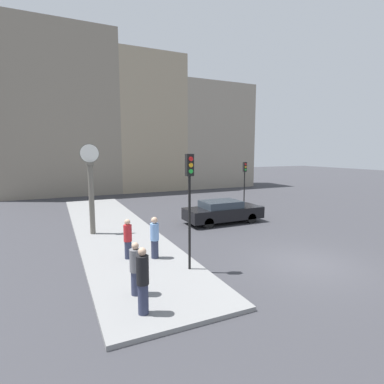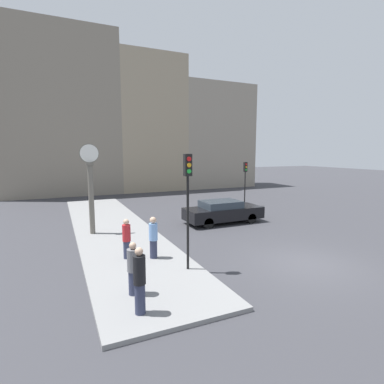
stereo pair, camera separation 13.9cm
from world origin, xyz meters
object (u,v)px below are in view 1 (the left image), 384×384
(sedan_car, at_px, (223,211))
(traffic_light_far, at_px, (245,175))
(pedestrian_grey_jacket, at_px, (136,269))
(pedestrian_blue_stripe, at_px, (155,237))
(pedestrian_red_top, at_px, (128,239))
(traffic_light_near, at_px, (190,188))
(street_clock, at_px, (91,187))
(pedestrian_black_jacket, at_px, (143,281))

(sedan_car, xyz_separation_m, traffic_light_far, (4.44, 4.17, 1.81))
(pedestrian_grey_jacket, bearing_deg, pedestrian_blue_stripe, 61.84)
(sedan_car, distance_m, pedestrian_red_top, 7.88)
(traffic_light_near, xyz_separation_m, pedestrian_blue_stripe, (-0.79, 1.60, -2.09))
(traffic_light_near, height_order, pedestrian_red_top, traffic_light_near)
(street_clock, distance_m, pedestrian_red_top, 4.70)
(traffic_light_far, relative_size, pedestrian_grey_jacket, 2.20)
(pedestrian_grey_jacket, bearing_deg, pedestrian_black_jacket, -95.12)
(street_clock, relative_size, pedestrian_grey_jacket, 2.88)
(sedan_car, distance_m, traffic_light_far, 6.36)
(traffic_light_near, xyz_separation_m, pedestrian_grey_jacket, (-2.23, -1.09, -2.14))
(street_clock, height_order, pedestrian_grey_jacket, street_clock)
(pedestrian_black_jacket, distance_m, pedestrian_blue_stripe, 4.11)
(pedestrian_blue_stripe, bearing_deg, street_clock, 110.75)
(sedan_car, height_order, traffic_light_far, traffic_light_far)
(sedan_car, bearing_deg, pedestrian_grey_jacket, -135.18)
(traffic_light_near, xyz_separation_m, street_clock, (-2.58, 6.34, -0.53))
(traffic_light_far, xyz_separation_m, pedestrian_black_jacket, (-11.75, -12.45, -1.48))
(street_clock, bearing_deg, traffic_light_far, 18.00)
(sedan_car, xyz_separation_m, pedestrian_blue_stripe, (-5.77, -4.47, 0.27))
(pedestrian_black_jacket, bearing_deg, pedestrian_blue_stripe, 67.99)
(street_clock, distance_m, pedestrian_black_jacket, 8.68)
(pedestrian_red_top, bearing_deg, traffic_light_near, -48.57)
(pedestrian_black_jacket, bearing_deg, traffic_light_near, 43.55)
(pedestrian_black_jacket, bearing_deg, pedestrian_red_top, 82.26)
(pedestrian_blue_stripe, bearing_deg, sedan_car, 37.79)
(traffic_light_near, bearing_deg, pedestrian_grey_jacket, -153.88)
(sedan_car, height_order, traffic_light_near, traffic_light_near)
(pedestrian_red_top, bearing_deg, sedan_car, 31.19)
(pedestrian_black_jacket, bearing_deg, traffic_light_far, 46.66)
(traffic_light_near, distance_m, traffic_light_far, 13.92)
(traffic_light_far, distance_m, pedestrian_red_top, 13.98)
(street_clock, bearing_deg, sedan_car, -2.03)
(sedan_car, xyz_separation_m, pedestrian_red_top, (-6.73, -4.08, 0.23))
(sedan_car, xyz_separation_m, traffic_light_near, (-4.98, -6.07, 2.36))
(sedan_car, relative_size, traffic_light_near, 1.15)
(sedan_car, height_order, pedestrian_red_top, pedestrian_red_top)
(traffic_light_far, xyz_separation_m, street_clock, (-12.00, -3.90, 0.02))
(sedan_car, distance_m, pedestrian_grey_jacket, 10.16)
(traffic_light_far, bearing_deg, traffic_light_near, -132.62)
(traffic_light_far, relative_size, pedestrian_red_top, 2.20)
(pedestrian_grey_jacket, bearing_deg, street_clock, 92.74)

